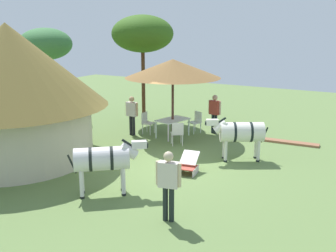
% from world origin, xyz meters
% --- Properties ---
extents(ground_plane, '(36.00, 36.00, 0.00)m').
position_xyz_m(ground_plane, '(0.00, 0.00, 0.00)').
color(ground_plane, '#607B42').
extents(thatched_hut, '(6.31, 6.31, 4.54)m').
position_xyz_m(thatched_hut, '(-2.05, 4.66, 2.49)').
color(thatched_hut, beige).
rests_on(thatched_hut, ground_plane).
extents(shade_umbrella, '(3.80, 3.80, 3.16)m').
position_xyz_m(shade_umbrella, '(2.99, 1.38, 2.79)').
color(shade_umbrella, '#4B2B24').
rests_on(shade_umbrella, ground_plane).
extents(patio_dining_table, '(1.51, 1.11, 0.74)m').
position_xyz_m(patio_dining_table, '(2.99, 1.38, 0.65)').
color(patio_dining_table, silver).
rests_on(patio_dining_table, ground_plane).
extents(patio_chair_east_end, '(0.60, 0.60, 0.90)m').
position_xyz_m(patio_chair_east_end, '(2.03, 0.64, 0.52)').
color(patio_chair_east_end, silver).
rests_on(patio_chair_east_end, ground_plane).
extents(patio_chair_west_end, '(0.57, 0.58, 0.90)m').
position_xyz_m(patio_chair_west_end, '(4.08, 0.84, 0.52)').
color(patio_chair_west_end, white).
rests_on(patio_chair_west_end, ground_plane).
extents(patio_chair_near_lawn, '(0.47, 0.45, 0.90)m').
position_xyz_m(patio_chair_near_lawn, '(2.91, 2.59, 0.52)').
color(patio_chair_near_lawn, silver).
rests_on(patio_chair_near_lawn, ground_plane).
extents(guest_beside_umbrella, '(0.22, 0.58, 1.63)m').
position_xyz_m(guest_beside_umbrella, '(2.40, 2.97, 0.98)').
color(guest_beside_umbrella, black).
rests_on(guest_beside_umbrella, ground_plane).
extents(guest_behind_table, '(0.27, 0.58, 1.64)m').
position_xyz_m(guest_behind_table, '(4.35, 0.13, 0.99)').
color(guest_behind_table, black).
rests_on(guest_behind_table, ground_plane).
extents(standing_watcher, '(0.31, 0.59, 1.70)m').
position_xyz_m(standing_watcher, '(-3.33, -2.04, 1.02)').
color(standing_watcher, black).
rests_on(standing_watcher, ground_plane).
extents(striped_lounge_chair, '(0.90, 0.67, 0.60)m').
position_xyz_m(striped_lounge_chair, '(-0.33, -1.03, 0.25)').
color(striped_lounge_chair, '#CC4839').
rests_on(striped_lounge_chair, ground_plane).
extents(zebra_nearest_camera, '(1.55, 1.74, 1.53)m').
position_xyz_m(zebra_nearest_camera, '(-2.88, 0.19, 0.99)').
color(zebra_nearest_camera, silver).
rests_on(zebra_nearest_camera, ground_plane).
extents(zebra_by_umbrella, '(1.34, 1.88, 1.50)m').
position_xyz_m(zebra_by_umbrella, '(1.60, -1.98, 0.97)').
color(zebra_by_umbrella, silver).
rests_on(zebra_by_umbrella, ground_plane).
extents(acacia_tree_left_background, '(2.84, 2.84, 4.92)m').
position_xyz_m(acacia_tree_left_background, '(4.90, 4.04, 4.05)').
color(acacia_tree_left_background, '#4F2E1D').
rests_on(acacia_tree_left_background, ground_plane).
extents(acacia_tree_far_lawn, '(2.51, 2.51, 4.34)m').
position_xyz_m(acacia_tree_far_lawn, '(3.03, 8.33, 3.57)').
color(acacia_tree_far_lawn, '#523822').
rests_on(acacia_tree_far_lawn, ground_plane).
extents(brick_patio_kerb, '(0.55, 2.82, 0.08)m').
position_xyz_m(brick_patio_kerb, '(4.41, -2.71, 0.04)').
color(brick_patio_kerb, '#935D40').
rests_on(brick_patio_kerb, ground_plane).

